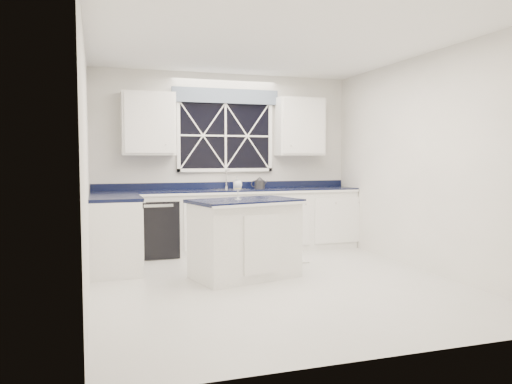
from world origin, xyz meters
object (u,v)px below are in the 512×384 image
object	(u,v)px
island	(245,238)
kettle	(259,183)
faucet	(227,178)
soap_bottle	(237,182)
wine_glass	(238,186)
dishwasher	(156,228)

from	to	relation	value
island	kettle	xyz separation A→B (m)	(0.73, 1.66, 0.56)
faucet	kettle	xyz separation A→B (m)	(0.48, -0.14, -0.07)
island	soap_bottle	size ratio (longest dim) A/B	7.19
wine_glass	soap_bottle	size ratio (longest dim) A/B	1.22
faucet	soap_bottle	xyz separation A→B (m)	(0.15, -0.05, -0.06)
kettle	faucet	bearing A→B (deg)	173.33
faucet	kettle	bearing A→B (deg)	-15.77
island	wine_glass	bearing A→B (deg)	165.63
island	kettle	size ratio (longest dim) A/B	5.38
wine_glass	island	bearing A→B (deg)	-0.12
faucet	soap_bottle	size ratio (longest dim) A/B	1.56
dishwasher	soap_bottle	size ratio (longest dim) A/B	4.24
faucet	soap_bottle	distance (m)	0.17
faucet	island	world-z (taller)	faucet
wine_glass	dishwasher	bearing A→B (deg)	115.67
wine_glass	kettle	bearing A→B (deg)	63.84
dishwasher	kettle	distance (m)	1.70
dishwasher	soap_bottle	distance (m)	1.41
soap_bottle	faucet	bearing A→B (deg)	162.33
island	wine_glass	world-z (taller)	wine_glass
dishwasher	kettle	bearing A→B (deg)	2.10
soap_bottle	kettle	bearing A→B (deg)	-14.90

